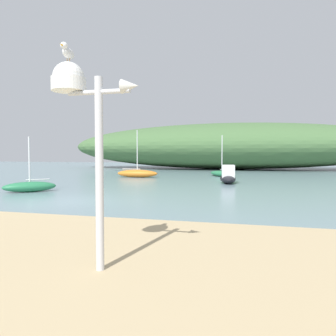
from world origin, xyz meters
name	(u,v)px	position (x,y,z in m)	size (l,w,h in m)	color
ground_plane	(72,201)	(0.00, 0.00, 0.00)	(120.00, 120.00, 0.00)	gray
distant_hill	(228,146)	(4.48, 30.84, 3.01)	(43.76, 13.78, 6.01)	#476B3D
mast_structure	(78,99)	(4.49, -7.13, 2.73)	(1.34, 0.51, 3.08)	silver
seagull_on_radar	(68,52)	(4.34, -7.15, 3.42)	(0.13, 0.36, 0.25)	orange
sailboat_mid_channel	(137,173)	(-2.02, 13.43, 0.34)	(3.51, 1.23, 3.95)	orange
motorboat_far_right	(228,177)	(5.67, 9.84, 0.44)	(1.35, 2.92, 1.22)	black
sailboat_outer_mooring	(30,186)	(-3.83, 2.36, 0.28)	(2.42, 2.32, 2.82)	#287A4C
sailboat_off_point	(222,173)	(4.80, 15.99, 0.27)	(2.87, 3.44, 3.56)	#287A4C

